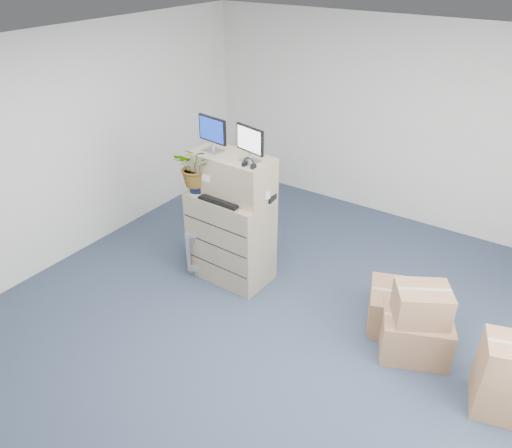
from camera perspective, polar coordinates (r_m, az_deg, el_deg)
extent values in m
plane|color=#2A374C|center=(5.23, 0.18, -13.98)|extent=(7.00, 7.00, 0.00)
cube|color=silver|center=(7.31, 16.02, 11.02)|extent=(6.00, 0.02, 2.80)
cube|color=tan|center=(5.92, -2.88, -1.48)|extent=(0.96, 0.61, 1.10)
cube|color=tan|center=(5.59, -2.75, 5.62)|extent=(0.95, 0.50, 0.47)
cube|color=#99999E|center=(5.62, -4.90, 8.35)|extent=(0.23, 0.18, 0.01)
cylinder|color=#99999E|center=(5.60, -4.92, 8.87)|extent=(0.03, 0.03, 0.09)
cube|color=black|center=(5.53, -5.01, 10.71)|extent=(0.40, 0.08, 0.28)
cube|color=navy|center=(5.52, -5.12, 10.67)|extent=(0.36, 0.06, 0.25)
cube|color=#99999E|center=(5.33, -0.67, 7.23)|extent=(0.23, 0.19, 0.01)
cylinder|color=#99999E|center=(5.31, -0.67, 7.76)|extent=(0.03, 0.03, 0.09)
cube|color=black|center=(5.24, -0.69, 9.64)|extent=(0.38, 0.12, 0.28)
cube|color=white|center=(5.23, -0.81, 9.60)|extent=(0.34, 0.09, 0.24)
torus|color=black|center=(5.18, -0.80, 6.91)|extent=(0.14, 0.02, 0.14)
cube|color=black|center=(5.52, -3.94, 2.73)|extent=(0.52, 0.23, 0.03)
ellipsoid|color=silver|center=(5.36, -0.70, 1.93)|extent=(0.11, 0.09, 0.03)
cylinder|color=#9799A0|center=(5.58, -1.86, 4.63)|extent=(0.09, 0.09, 0.30)
cube|color=silver|center=(5.70, -2.69, 3.61)|extent=(0.06, 0.05, 0.02)
cube|color=black|center=(5.67, -2.71, 4.25)|extent=(0.07, 0.04, 0.12)
cube|color=black|center=(5.55, 0.99, 3.15)|extent=(0.24, 0.19, 0.07)
cube|color=#3C77CC|center=(5.46, 0.39, 3.61)|extent=(0.26, 0.19, 0.09)
cylinder|color=#95B591|center=(5.75, -6.73, 3.68)|extent=(0.20, 0.20, 0.02)
cylinder|color=black|center=(5.72, -6.77, 4.33)|extent=(0.17, 0.17, 0.13)
imported|color=#1D5017|center=(5.64, -6.89, 6.10)|extent=(0.54, 0.58, 0.38)
imported|color=#58585C|center=(6.27, -4.41, -1.63)|extent=(0.93, 0.92, 0.71)
cube|color=brown|center=(5.26, 17.73, -12.05)|extent=(0.79, 0.71, 0.45)
cube|color=brown|center=(5.06, 26.85, -16.71)|extent=(0.66, 0.59, 0.41)
cube|color=brown|center=(5.56, 16.24, -9.30)|extent=(0.83, 0.79, 0.44)
cube|color=brown|center=(5.01, 18.41, -8.68)|extent=(0.63, 0.59, 0.35)
cube|color=brown|center=(4.77, 27.21, -13.70)|extent=(0.55, 0.51, 0.35)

